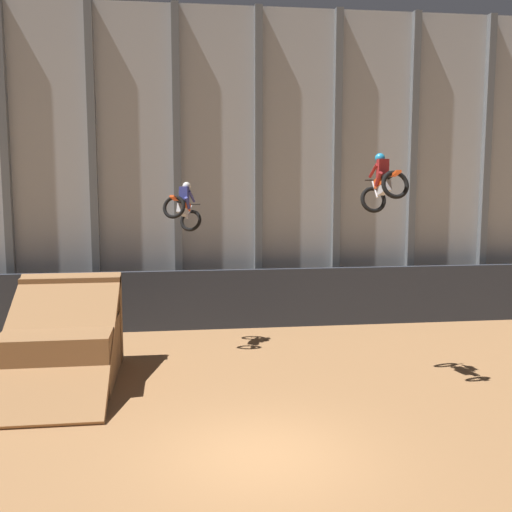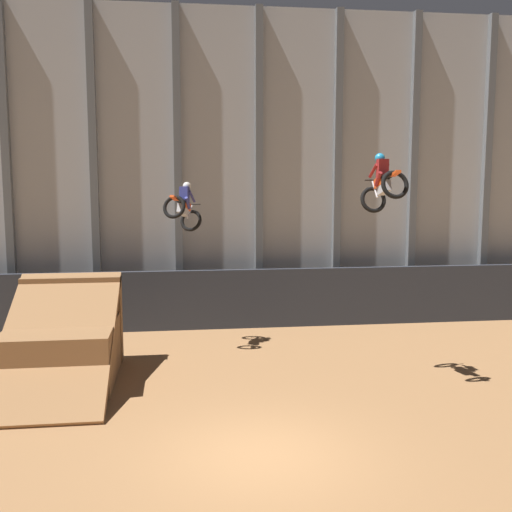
{
  "view_description": "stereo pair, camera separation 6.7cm",
  "coord_description": "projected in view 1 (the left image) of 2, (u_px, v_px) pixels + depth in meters",
  "views": [
    {
      "loc": [
        -1.58,
        -11.09,
        5.4
      ],
      "look_at": [
        0.71,
        6.14,
        3.19
      ],
      "focal_mm": 42.0,
      "sensor_mm": 36.0,
      "label": 1
    },
    {
      "loc": [
        -1.51,
        -11.1,
        5.4
      ],
      "look_at": [
        0.71,
        6.14,
        3.19
      ],
      "focal_mm": 42.0,
      "sensor_mm": 36.0,
      "label": 2
    }
  ],
  "objects": [
    {
      "name": "ground_plane",
      "position": [
        261.0,
        456.0,
        11.79
      ],
      "size": [
        60.0,
        60.0,
        0.0
      ],
      "primitive_type": "plane",
      "color": "#996B42"
    },
    {
      "name": "rider_bike_right_air",
      "position": [
        383.0,
        184.0,
        15.53
      ],
      "size": [
        0.86,
        1.73,
        1.63
      ],
      "rotation": [
        -0.3,
        0.0,
        0.08
      ],
      "color": "black"
    },
    {
      "name": "rider_bike_left_air",
      "position": [
        183.0,
        207.0,
        18.83
      ],
      "size": [
        1.34,
        1.82,
        1.65
      ],
      "rotation": [
        -0.36,
        0.0,
        -0.41
      ],
      "color": "black"
    },
    {
      "name": "lower_barrier",
      "position": [
        222.0,
        299.0,
        21.77
      ],
      "size": [
        31.36,
        0.2,
        2.17
      ],
      "color": "#2D333D",
      "rests_on": "ground_plane"
    },
    {
      "name": "dirt_ramp",
      "position": [
        65.0,
        345.0,
        16.32
      ],
      "size": [
        2.84,
        5.07,
        2.77
      ],
      "color": "olive",
      "rests_on": "ground_plane"
    },
    {
      "name": "arena_back_wall",
      "position": [
        218.0,
        167.0,
        22.54
      ],
      "size": [
        32.0,
        0.4,
        11.76
      ],
      "color": "#ADB2B7",
      "rests_on": "ground_plane"
    }
  ]
}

